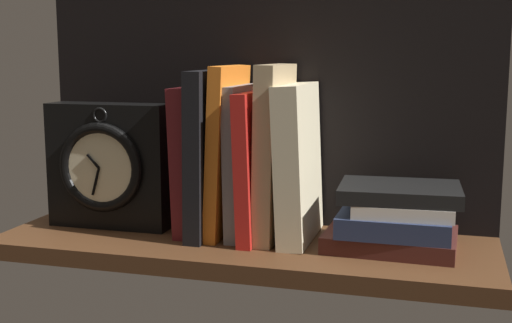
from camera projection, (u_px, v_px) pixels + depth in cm
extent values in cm
cube|color=#4C2D19|center=(243.00, 247.00, 99.69)|extent=(73.03, 24.50, 2.50)
cube|color=black|center=(264.00, 105.00, 107.51)|extent=(73.03, 1.20, 37.87)
cube|color=maroon|center=(193.00, 160.00, 102.50)|extent=(3.30, 12.78, 22.25)
cube|color=black|center=(211.00, 152.00, 101.51)|extent=(2.87, 16.98, 24.71)
cube|color=orange|center=(227.00, 151.00, 100.76)|extent=(3.15, 14.29, 25.41)
cube|color=gray|center=(242.00, 161.00, 100.38)|extent=(2.34, 13.01, 22.54)
cube|color=red|center=(257.00, 164.00, 99.82)|extent=(2.90, 16.83, 21.72)
cube|color=tan|center=(275.00, 152.00, 98.76)|extent=(3.19, 14.78, 25.61)
cube|color=beige|center=(298.00, 163.00, 98.03)|extent=(4.83, 15.83, 22.94)
cube|color=black|center=(110.00, 165.00, 105.48)|extent=(19.46, 5.38, 19.46)
torus|color=black|center=(100.00, 168.00, 102.51)|extent=(13.91, 1.71, 13.91)
cylinder|color=beige|center=(100.00, 168.00, 102.51)|extent=(11.23, 0.60, 11.23)
cube|color=black|center=(93.00, 161.00, 102.13)|extent=(2.09, 0.30, 2.21)
cube|color=black|center=(96.00, 182.00, 102.55)|extent=(1.52, 0.30, 4.30)
torus|color=black|center=(100.00, 115.00, 101.62)|extent=(2.44, 0.44, 2.44)
cube|color=#471E19|center=(391.00, 240.00, 94.80)|extent=(18.36, 13.82, 2.40)
cube|color=#232D4C|center=(395.00, 222.00, 93.93)|extent=(15.33, 12.87, 2.85)
cube|color=beige|center=(403.00, 206.00, 93.73)|extent=(13.86, 12.96, 1.82)
cube|color=black|center=(400.00, 192.00, 93.48)|extent=(17.09, 13.05, 2.01)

